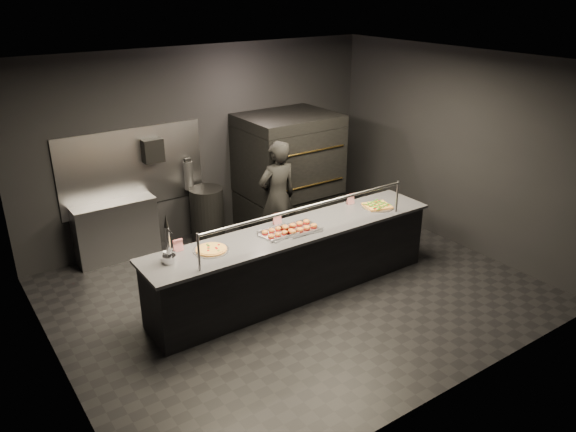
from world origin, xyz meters
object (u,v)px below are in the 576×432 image
object	(u,v)px
trash_bin	(208,215)
slider_tray_a	(278,233)
towel_dispenser	(153,150)
slider_tray_b	(300,228)
round_pizza	(211,250)
fire_extinguisher	(188,175)
service_counter	(295,261)
pizza_oven	(288,171)
beer_tap	(169,249)
worker	(278,198)
prep_shelf	(116,231)
square_pizza	(377,206)

from	to	relation	value
trash_bin	slider_tray_a	bearing A→B (deg)	-91.70
towel_dispenser	slider_tray_b	xyz separation A→B (m)	(0.94, -2.43, -0.60)
round_pizza	fire_extinguisher	bearing A→B (deg)	70.65
service_counter	pizza_oven	bearing A→B (deg)	57.73
slider_tray_a	trash_bin	size ratio (longest dim) A/B	0.56
slider_tray_b	round_pizza	bearing A→B (deg)	175.10
beer_tap	worker	distance (m)	2.49
prep_shelf	slider_tray_a	size ratio (longest dim) A/B	2.41
pizza_oven	square_pizza	world-z (taller)	pizza_oven
service_counter	pizza_oven	distance (m)	2.30
towel_dispenser	square_pizza	size ratio (longest dim) A/B	0.79
round_pizza	beer_tap	bearing A→B (deg)	179.75
towel_dispenser	trash_bin	world-z (taller)	towel_dispenser
fire_extinguisher	round_pizza	xyz separation A→B (m)	(-0.82, -2.34, -0.12)
slider_tray_b	prep_shelf	bearing A→B (deg)	124.84
slider_tray_a	slider_tray_b	size ratio (longest dim) A/B	0.93
prep_shelf	slider_tray_b	size ratio (longest dim) A/B	2.25
towel_dispenser	worker	size ratio (longest dim) A/B	0.20
round_pizza	slider_tray_b	size ratio (longest dim) A/B	0.80
pizza_oven	beer_tap	bearing A→B (deg)	-147.65
slider_tray_a	square_pizza	xyz separation A→B (m)	(1.66, -0.03, -0.01)
slider_tray_b	worker	xyz separation A→B (m)	(0.47, 1.22, -0.07)
beer_tap	worker	xyz separation A→B (m)	(2.21, 1.12, -0.21)
slider_tray_a	worker	xyz separation A→B (m)	(0.78, 1.18, -0.07)
prep_shelf	square_pizza	distance (m)	3.84
service_counter	towel_dispenser	xyz separation A→B (m)	(-0.90, 2.39, 1.09)
fire_extinguisher	square_pizza	size ratio (longest dim) A/B	1.14
pizza_oven	round_pizza	bearing A→B (deg)	-142.21
trash_bin	worker	bearing A→B (deg)	-52.61
fire_extinguisher	slider_tray_b	world-z (taller)	fire_extinguisher
beer_tap	trash_bin	size ratio (longest dim) A/B	0.67
fire_extinguisher	square_pizza	xyz separation A→B (m)	(1.75, -2.43, -0.12)
prep_shelf	trash_bin	size ratio (longest dim) A/B	1.36
towel_dispenser	slider_tray_a	world-z (taller)	towel_dispenser
service_counter	slider_tray_b	bearing A→B (deg)	-43.34
round_pizza	slider_tray_a	world-z (taller)	slider_tray_a
prep_shelf	service_counter	bearing A→B (deg)	-55.41
square_pizza	slider_tray_a	bearing A→B (deg)	179.00
beer_tap	worker	size ratio (longest dim) A/B	0.34
pizza_oven	towel_dispenser	bearing A→B (deg)	166.86
pizza_oven	prep_shelf	bearing A→B (deg)	171.46
service_counter	round_pizza	distance (m)	1.26
service_counter	trash_bin	distance (m)	2.13
pizza_oven	prep_shelf	xyz separation A→B (m)	(-2.80, 0.42, -0.52)
service_counter	prep_shelf	bearing A→B (deg)	124.59
fire_extinguisher	slider_tray_a	distance (m)	2.41
prep_shelf	slider_tray_a	xyz separation A→B (m)	(1.34, -2.32, 0.50)
towel_dispenser	pizza_oven	bearing A→B (deg)	-13.14
pizza_oven	worker	xyz separation A→B (m)	(-0.68, -0.72, -0.09)
towel_dispenser	fire_extinguisher	size ratio (longest dim) A/B	0.69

